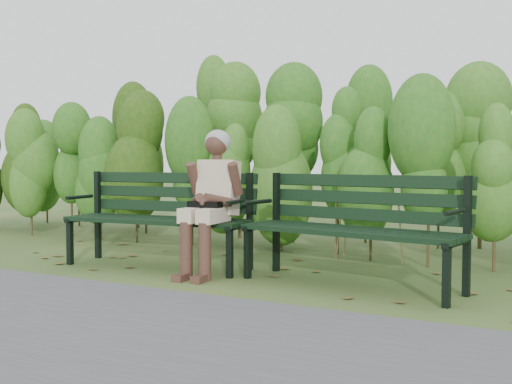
% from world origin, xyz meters
% --- Properties ---
extents(ground, '(80.00, 80.00, 0.00)m').
position_xyz_m(ground, '(0.00, 0.00, 0.00)').
color(ground, '#2F5322').
extents(footpath, '(60.00, 2.50, 0.01)m').
position_xyz_m(footpath, '(0.00, -2.20, 0.01)').
color(footpath, '#474749').
rests_on(footpath, ground).
extents(hedge_band, '(11.04, 1.67, 2.42)m').
position_xyz_m(hedge_band, '(0.00, 1.86, 1.26)').
color(hedge_band, '#47381E').
rests_on(hedge_band, ground).
extents(leaf_litter, '(5.54, 2.21, 0.01)m').
position_xyz_m(leaf_litter, '(-0.10, -0.03, 0.00)').
color(leaf_litter, brown).
rests_on(leaf_litter, ground).
extents(bench_left, '(1.93, 0.77, 0.94)m').
position_xyz_m(bench_left, '(-0.89, 0.02, 0.56)').
color(bench_left, black).
rests_on(bench_left, ground).
extents(bench_right, '(1.96, 0.90, 0.94)m').
position_xyz_m(bench_right, '(1.13, 0.02, 0.56)').
color(bench_right, black).
rests_on(bench_right, ground).
extents(seated_woman, '(0.54, 0.79, 1.35)m').
position_xyz_m(seated_woman, '(-0.22, -0.12, 0.77)').
color(seated_woman, beige).
rests_on(seated_woman, ground).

